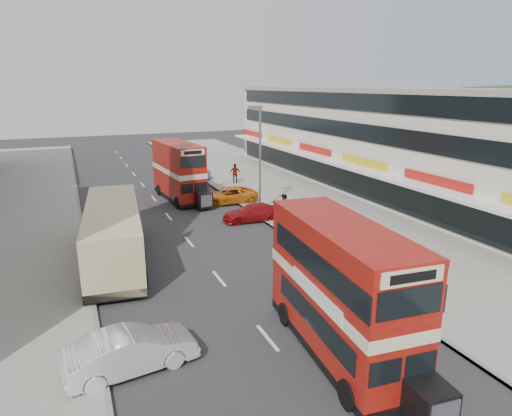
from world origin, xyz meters
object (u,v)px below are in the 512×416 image
car_right_c (189,175)px  pedestrian_near (284,207)px  pedestrian_far (235,173)px  car_right_a (252,213)px  cyclist (206,194)px  bus_second (179,171)px  car_right_b (228,195)px  coach (113,232)px  street_lamp (259,152)px  bus_main (341,290)px  car_left_front (131,351)px

car_right_c → pedestrian_near: bearing=6.4°
car_right_c → pedestrian_near: size_ratio=2.20×
pedestrian_near → pedestrian_far: size_ratio=1.04×
car_right_a → cyclist: cyclist is taller
bus_second → car_right_b: bearing=134.5°
bus_second → coach: 14.03m
car_right_b → coach: bearing=-42.9°
car_right_a → pedestrian_near: (1.92, -1.23, 0.51)m
street_lamp → car_right_a: street_lamp is taller
pedestrian_far → car_right_a: bearing=-90.2°
car_right_b → pedestrian_far: size_ratio=2.55×
street_lamp → bus_main: street_lamp is taller
coach → pedestrian_near: coach is taller
pedestrian_far → street_lamp: bearing=-86.2°
car_right_c → pedestrian_near: pedestrian_near is taller
street_lamp → car_right_a: 4.54m
car_left_front → car_right_b: (10.60, 19.99, -0.07)m
bus_main → car_left_front: 7.63m
street_lamp → coach: (-11.12, -5.45, -3.06)m
bus_second → pedestrian_near: size_ratio=4.37×
bus_main → car_right_c: bearing=-89.8°
street_lamp → pedestrian_far: size_ratio=4.27×
car_right_c → coach: bearing=-28.9°
car_right_a → car_left_front: bearing=-30.7°
car_left_front → pedestrian_far: size_ratio=2.37×
bus_main → pedestrian_far: size_ratio=4.66×
street_lamp → bus_second: (-4.47, 6.88, -2.31)m
car_right_b → car_right_c: size_ratio=1.12×
cyclist → pedestrian_near: bearing=-56.3°
bus_second → pedestrian_far: bus_second is taller
car_left_front → cyclist: 22.43m
car_left_front → bus_main: bearing=-112.3°
bus_main → bus_second: bus_main is taller
cyclist → car_right_a: bearing=-67.2°
car_left_front → car_right_c: size_ratio=1.04×
bus_main → coach: bus_main is taller
pedestrian_near → car_right_a: bearing=-57.3°
bus_second → pedestrian_far: bearing=-154.4°
pedestrian_far → cyclist: cyclist is taller
car_right_c → pedestrian_far: 4.83m
bus_main → pedestrian_far: bearing=-97.9°
bus_second → car_right_b: bus_second is taller
street_lamp → car_right_c: 14.28m
street_lamp → cyclist: (-2.80, 4.60, -4.00)m
street_lamp → bus_second: size_ratio=0.94×
car_left_front → car_right_c: bearing=-26.0°
car_left_front → pedestrian_near: size_ratio=2.29×
street_lamp → car_left_front: bearing=-126.1°
bus_second → coach: (-6.65, -12.33, -0.75)m
bus_second → pedestrian_near: (5.24, -9.52, -1.34)m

